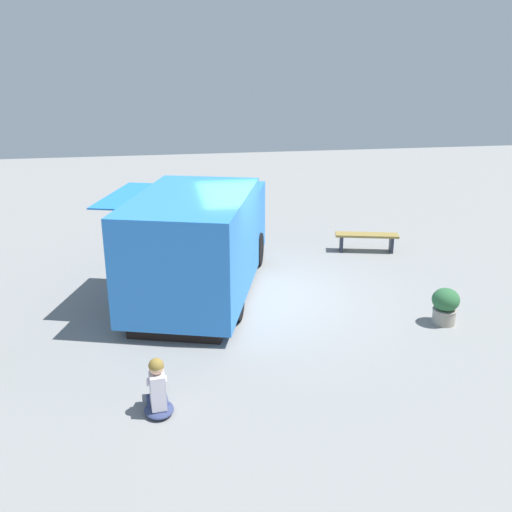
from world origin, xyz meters
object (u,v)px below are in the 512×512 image
Objects in this scene: person_customer at (158,390)px; planter_flowering_far at (445,305)px; food_truck at (201,243)px; plaza_bench at (367,238)px.

person_customer reaches higher than planter_flowering_far.
planter_flowering_far is at bearing 61.15° from food_truck.
plaza_bench is at bearing 113.41° from food_truck.
planter_flowering_far is at bearing 110.31° from person_customer.
planter_flowering_far reaches higher than plaza_bench.
planter_flowering_far is (2.54, 4.61, -0.75)m from food_truck.
planter_flowering_far is (-2.09, 5.65, 0.03)m from person_customer.
food_truck is at bearing -66.59° from plaza_bench.
food_truck is at bearing -118.85° from planter_flowering_far.
planter_flowering_far is 4.55m from plaza_bench.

